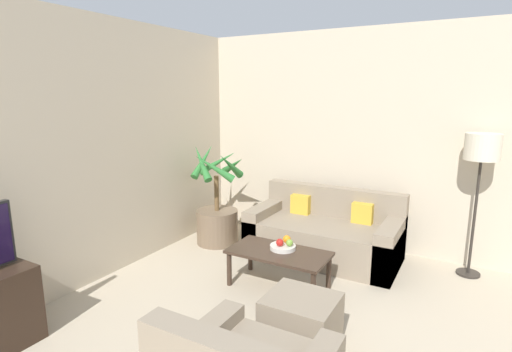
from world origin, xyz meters
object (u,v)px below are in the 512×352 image
(potted_palm, at_px, (217,214))
(coffee_table, at_px, (279,256))
(apple_red, at_px, (280,242))
(fruit_bowl, at_px, (283,247))
(orange_fruit, at_px, (287,239))
(sofa_loveseat, at_px, (324,235))
(ottoman, at_px, (301,323))
(floor_lamp, at_px, (482,155))
(apple_green, at_px, (289,243))

(potted_palm, height_order, coffee_table, potted_palm)
(apple_red, bearing_deg, fruit_bowl, 66.86)
(orange_fruit, bearing_deg, potted_palm, 155.87)
(potted_palm, bearing_deg, coffee_table, -29.83)
(sofa_loveseat, bearing_deg, coffee_table, -97.83)
(apple_red, bearing_deg, ottoman, -54.73)
(fruit_bowl, bearing_deg, ottoman, -56.66)
(floor_lamp, distance_m, fruit_bowl, 2.24)
(coffee_table, relative_size, apple_red, 13.00)
(floor_lamp, height_order, ottoman, floor_lamp)
(apple_green, relative_size, orange_fruit, 0.89)
(sofa_loveseat, bearing_deg, apple_red, -98.45)
(sofa_loveseat, relative_size, apple_red, 22.70)
(apple_green, bearing_deg, orange_fruit, 132.21)
(apple_red, bearing_deg, sofa_loveseat, 81.55)
(potted_palm, height_order, floor_lamp, floor_lamp)
(fruit_bowl, xyz_separation_m, orange_fruit, (0.01, 0.08, 0.06))
(floor_lamp, relative_size, fruit_bowl, 5.87)
(coffee_table, bearing_deg, sofa_loveseat, 82.17)
(sofa_loveseat, xyz_separation_m, coffee_table, (-0.13, -0.96, 0.06))
(apple_green, bearing_deg, fruit_bowl, -172.53)
(apple_green, relative_size, ottoman, 0.13)
(floor_lamp, bearing_deg, apple_red, -143.77)
(sofa_loveseat, relative_size, orange_fruit, 21.76)
(coffee_table, relative_size, fruit_bowl, 3.83)
(orange_fruit, bearing_deg, apple_green, -47.79)
(potted_palm, xyz_separation_m, orange_fruit, (1.26, -0.56, 0.07))
(floor_lamp, distance_m, coffee_table, 2.32)
(sofa_loveseat, height_order, orange_fruit, sofa_loveseat)
(fruit_bowl, distance_m, apple_red, 0.07)
(floor_lamp, height_order, apple_green, floor_lamp)
(potted_palm, bearing_deg, ottoman, -39.66)
(fruit_bowl, relative_size, apple_red, 3.40)
(potted_palm, relative_size, ottoman, 2.47)
(floor_lamp, xyz_separation_m, fruit_bowl, (-1.66, -1.19, -0.91))
(potted_palm, bearing_deg, orange_fruit, -24.13)
(coffee_table, distance_m, ottoman, 1.00)
(apple_red, xyz_separation_m, orange_fruit, (0.02, 0.12, 0.00))
(sofa_loveseat, xyz_separation_m, fruit_bowl, (-0.12, -0.89, 0.13))
(potted_palm, height_order, apple_green, potted_palm)
(orange_fruit, xyz_separation_m, ottoman, (0.57, -0.95, -0.26))
(potted_palm, xyz_separation_m, apple_red, (1.24, -0.68, 0.07))
(potted_palm, relative_size, floor_lamp, 0.85)
(fruit_bowl, height_order, apple_green, apple_green)
(ottoman, bearing_deg, potted_palm, 140.34)
(apple_green, height_order, ottoman, apple_green)
(apple_red, height_order, apple_green, apple_red)
(floor_lamp, xyz_separation_m, apple_green, (-1.59, -1.18, -0.85))
(potted_palm, xyz_separation_m, ottoman, (1.83, -1.52, -0.18))
(coffee_table, height_order, orange_fruit, orange_fruit)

